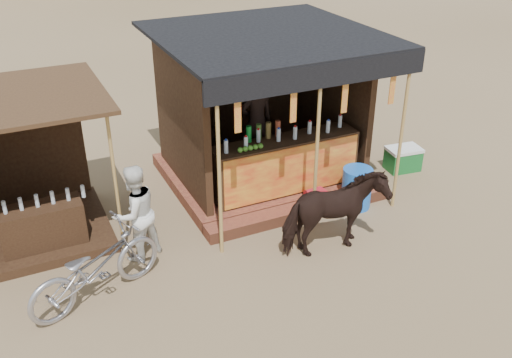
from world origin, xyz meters
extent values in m
plane|color=#846B4C|center=(0.00, 0.00, 0.00)|extent=(120.00, 120.00, 0.00)
cube|color=brown|center=(1.00, 3.50, 0.11)|extent=(3.40, 2.80, 0.22)
cube|color=brown|center=(1.00, 1.95, 0.10)|extent=(3.40, 0.35, 0.20)
cube|color=#392515|center=(1.00, 2.55, 0.69)|extent=(2.60, 0.55, 0.95)
cube|color=red|center=(1.00, 2.27, 0.69)|extent=(2.50, 0.02, 0.88)
cube|color=#392515|center=(1.00, 4.75, 1.47)|extent=(3.00, 0.12, 2.50)
cube|color=#392515|center=(-0.50, 3.50, 1.47)|extent=(0.12, 2.50, 2.50)
cube|color=#392515|center=(2.50, 3.50, 1.47)|extent=(0.12, 2.50, 2.50)
cube|color=black|center=(1.00, 3.30, 2.75)|extent=(3.60, 3.60, 0.06)
cube|color=black|center=(1.00, 1.52, 2.57)|extent=(3.60, 0.06, 0.36)
cylinder|color=tan|center=(-0.60, 1.55, 1.38)|extent=(0.06, 0.06, 2.75)
cylinder|color=tan|center=(1.00, 1.55, 1.38)|extent=(0.06, 0.06, 2.75)
cylinder|color=tan|center=(2.60, 1.55, 1.38)|extent=(0.06, 0.06, 2.75)
cube|color=red|center=(-0.30, 1.55, 2.20)|extent=(0.10, 0.02, 0.55)
cube|color=red|center=(0.57, 1.55, 2.20)|extent=(0.10, 0.02, 0.55)
cube|color=red|center=(1.43, 1.55, 2.20)|extent=(0.10, 0.02, 0.55)
cube|color=red|center=(2.30, 1.55, 2.20)|extent=(0.10, 0.02, 0.55)
imported|color=black|center=(0.96, 3.60, 1.11)|extent=(0.66, 0.45, 1.77)
cube|color=#392515|center=(-3.00, 3.20, 0.07)|extent=(2.00, 2.00, 0.15)
cube|color=#392515|center=(-3.00, 4.15, 1.05)|extent=(1.90, 0.10, 2.10)
cube|color=#472D19|center=(-3.00, 3.10, 2.35)|extent=(2.40, 2.40, 0.06)
cylinder|color=tan|center=(-1.95, 2.15, 1.18)|extent=(0.05, 0.05, 2.35)
cube|color=#392515|center=(-3.00, 2.70, 0.40)|extent=(1.20, 0.50, 0.80)
imported|color=black|center=(0.92, 0.85, 0.65)|extent=(1.56, 0.74, 1.31)
imported|color=#9F9EA7|center=(-2.51, 1.27, 0.51)|extent=(2.07, 1.32, 1.02)
imported|color=white|center=(-1.75, 2.00, 0.75)|extent=(0.88, 0.79, 1.49)
cylinder|color=blue|center=(2.01, 1.82, 0.36)|extent=(0.51, 0.51, 0.72)
cube|color=maroon|center=(1.36, 2.00, 0.16)|extent=(0.38, 0.39, 0.33)
cube|color=#176829|center=(3.62, 2.60, 0.20)|extent=(0.67, 0.49, 0.40)
cube|color=white|center=(3.62, 2.60, 0.43)|extent=(0.69, 0.51, 0.06)
camera|label=1|loc=(-3.19, -5.13, 5.09)|focal=40.00mm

